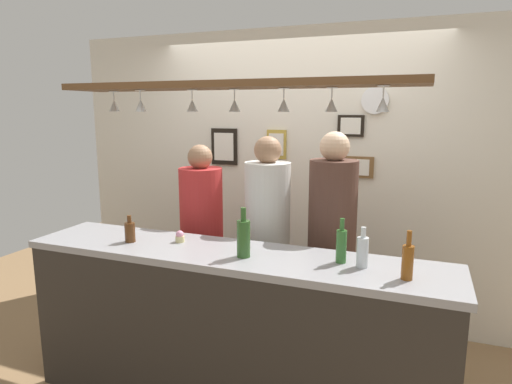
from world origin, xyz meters
TOP-DOWN VIEW (x-y plane):
  - ground_plane at (0.00, 0.00)m, footprint 8.00×8.00m
  - back_wall at (0.00, 1.10)m, footprint 4.40×0.06m
  - bar_counter at (0.00, -0.51)m, footprint 2.70×0.55m
  - overhead_glass_rack at (0.00, -0.30)m, footprint 2.20×0.36m
  - hanging_wineglass_far_left at (-0.89, -0.25)m, footprint 0.07×0.07m
  - hanging_wineglass_left at (-0.60, -0.35)m, footprint 0.07×0.07m
  - hanging_wineglass_center_left at (-0.28, -0.28)m, footprint 0.07×0.07m
  - hanging_wineglass_center at (-0.00, -0.26)m, footprint 0.07×0.07m
  - hanging_wineglass_center_right at (0.31, -0.27)m, footprint 0.07×0.07m
  - hanging_wineglass_right at (0.58, -0.25)m, footprint 0.07×0.07m
  - hanging_wineglass_far_right at (0.87, -0.37)m, footprint 0.07×0.07m
  - person_left_red_shirt at (-0.54, 0.29)m, footprint 0.34×0.34m
  - person_middle_white_patterned_shirt at (0.02, 0.29)m, footprint 0.34×0.34m
  - person_right_brown_shirt at (0.50, 0.29)m, footprint 0.34×0.34m
  - bottle_beer_green_import at (0.67, -0.29)m, footprint 0.06×0.06m
  - bottle_beer_brown_stubby at (-0.70, -0.39)m, footprint 0.07×0.07m
  - bottle_soda_clear at (0.80, -0.33)m, footprint 0.06×0.06m
  - bottle_champagne_green at (0.11, -0.40)m, footprint 0.08×0.08m
  - bottle_beer_amber_tall at (1.04, -0.43)m, footprint 0.06×0.06m
  - cupcake at (-0.39, -0.28)m, footprint 0.06×0.06m
  - picture_frame_lower_pair at (0.54, 1.06)m, footprint 0.30×0.02m
  - picture_frame_crest at (-0.17, 1.06)m, footprint 0.18×0.02m
  - picture_frame_upper_small at (0.49, 1.06)m, footprint 0.22×0.02m
  - picture_frame_caricature at (-0.69, 1.06)m, footprint 0.26×0.02m
  - wall_clock at (0.68, 1.05)m, footprint 0.22×0.03m

SIDE VIEW (x-z plane):
  - ground_plane at x=0.00m, z-range 0.00..0.00m
  - bar_counter at x=0.00m, z-range 0.18..1.22m
  - person_left_red_shirt at x=-0.54m, z-range 0.17..1.80m
  - person_middle_white_patterned_shirt at x=0.02m, z-range 0.18..1.89m
  - person_right_brown_shirt at x=0.50m, z-range 0.18..1.94m
  - cupcake at x=-0.39m, z-range 1.03..1.11m
  - bottle_beer_brown_stubby at x=-0.70m, z-range 1.02..1.20m
  - bottle_soda_clear at x=0.80m, z-range 1.01..1.24m
  - bottle_beer_amber_tall at x=1.04m, z-range 1.01..1.27m
  - bottle_beer_green_import at x=0.67m, z-range 1.01..1.27m
  - bottle_champagne_green at x=0.11m, z-range 1.00..1.30m
  - back_wall at x=0.00m, z-range 0.00..2.60m
  - picture_frame_lower_pair at x=0.54m, z-range 1.33..1.51m
  - picture_frame_caricature at x=-0.69m, z-range 1.38..1.72m
  - picture_frame_crest at x=-0.17m, z-range 1.46..1.72m
  - picture_frame_upper_small at x=0.49m, z-range 1.67..1.85m
  - hanging_wineglass_far_left at x=-0.89m, z-range 1.86..1.99m
  - hanging_wineglass_left at x=-0.60m, z-range 1.86..1.99m
  - hanging_wineglass_center_left at x=-0.28m, z-range 1.86..1.99m
  - hanging_wineglass_center at x=0.00m, z-range 1.86..1.99m
  - hanging_wineglass_center_right at x=0.31m, z-range 1.86..1.99m
  - hanging_wineglass_right at x=0.58m, z-range 1.86..1.99m
  - hanging_wineglass_far_right at x=0.87m, z-range 1.86..1.99m
  - wall_clock at x=0.68m, z-range 1.86..2.08m
  - overhead_glass_rack at x=0.00m, z-range 2.02..2.06m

